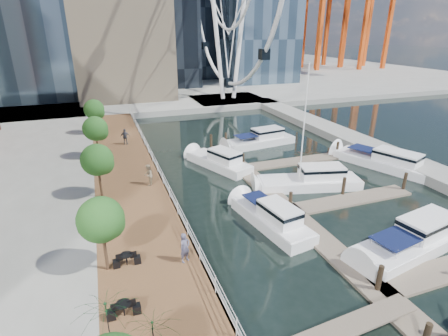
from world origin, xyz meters
TOP-DOWN VIEW (x-y plane):
  - ground at (0.00, 0.00)m, footprint 520.00×520.00m
  - boardwalk at (-9.00, 15.00)m, footprint 6.00×60.00m
  - seawall at (-6.00, 15.00)m, footprint 0.25×60.00m
  - land_far at (0.00, 102.00)m, footprint 200.00×114.00m
  - breakwater at (20.00, 20.00)m, footprint 4.00×60.00m
  - pier at (14.00, 52.00)m, footprint 14.00×12.00m
  - railing at (-6.10, 15.00)m, footprint 0.10×60.00m
  - floating_docks at (7.97, 9.98)m, footprint 16.00×34.00m
  - port_cranes at (67.67, 95.67)m, footprint 40.00×52.00m
  - street_trees at (-11.40, 14.00)m, footprint 2.60×42.60m
  - yacht_foreground at (8.40, 0.59)m, footprint 11.13×4.77m
  - pedestrian_near at (-6.95, 3.19)m, footprint 0.83×0.73m
  - pedestrian_mid at (-7.36, 15.08)m, footprint 0.99×1.13m
  - pedestrian_far at (-8.21, 27.97)m, footprint 1.21×0.70m
  - moored_yachts at (7.56, 11.92)m, footprint 23.39×36.24m

SIDE VIEW (x-z plane):
  - ground at x=0.00m, z-range 0.00..0.00m
  - yacht_foreground at x=8.40m, z-range -1.07..1.07m
  - moored_yachts at x=7.56m, z-range -5.75..5.75m
  - floating_docks at x=7.97m, z-range -0.81..1.79m
  - boardwalk at x=-9.00m, z-range 0.00..1.00m
  - seawall at x=-6.00m, z-range 0.00..1.00m
  - land_far at x=0.00m, z-range 0.00..1.00m
  - breakwater at x=20.00m, z-range 0.00..1.00m
  - pier at x=14.00m, z-range 0.00..1.00m
  - railing at x=-6.10m, z-range 1.00..2.05m
  - pedestrian_near at x=-6.95m, z-range 1.00..2.91m
  - pedestrian_far at x=-8.21m, z-range 1.00..2.94m
  - pedestrian_mid at x=-7.36m, z-range 1.00..2.96m
  - street_trees at x=-11.40m, z-range 1.99..6.59m
  - port_cranes at x=67.67m, z-range 1.00..39.00m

